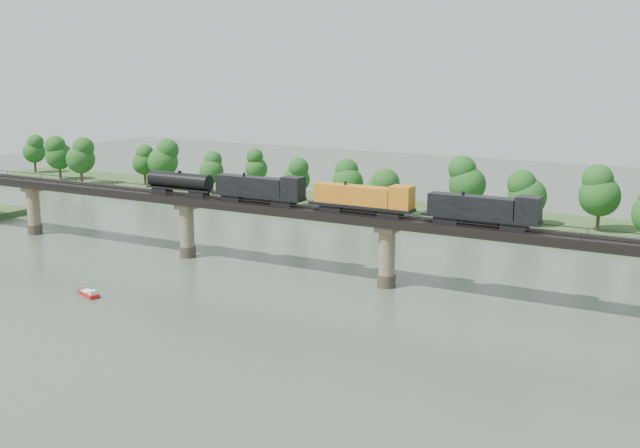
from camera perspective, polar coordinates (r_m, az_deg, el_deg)
The scene contains 7 objects.
ground at distance 103.63m, azimuth -2.28°, elevation -8.52°, with size 400.00×400.00×0.00m, color #374637.
far_bank at distance 178.79m, azimuth 12.11°, elevation 0.17°, with size 300.00×24.00×1.60m, color #28471C.
bridge at distance 127.43m, azimuth 4.77°, elevation -2.10°, with size 236.00×30.00×11.50m.
bridge_superstructure at distance 126.07m, azimuth 4.82°, elevation 0.69°, with size 220.00×4.90×0.75m.
far_treeline at distance 175.76m, azimuth 9.23°, elevation 2.75°, with size 289.06×17.54×13.60m.
freight_train at distance 130.58m, azimuth 0.42°, elevation 2.05°, with size 72.23×2.81×4.97m.
motorboat at distance 128.24m, azimuth -16.07°, elevation -4.78°, with size 4.53×2.97×1.19m.
Camera 1 is at (51.10, -82.70, 35.92)m, focal length 45.00 mm.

